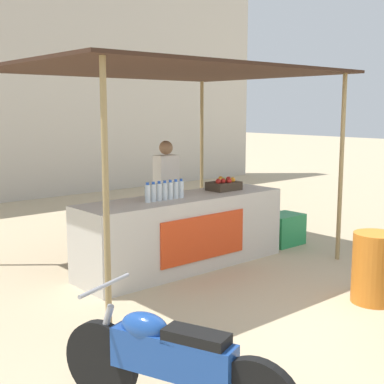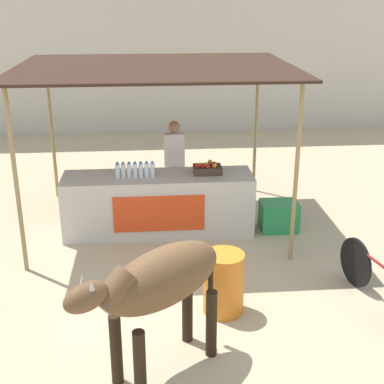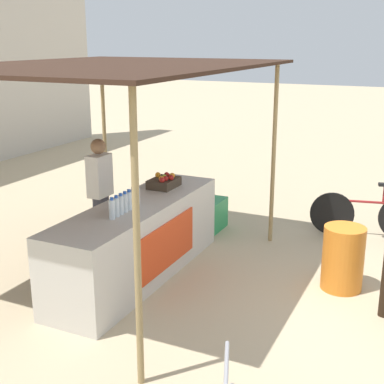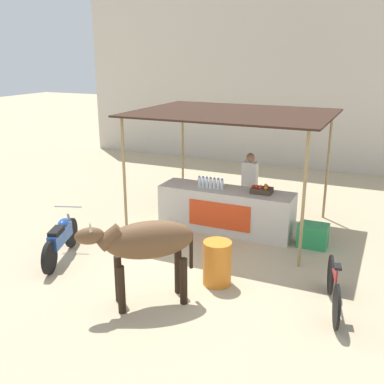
% 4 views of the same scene
% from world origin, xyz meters
% --- Properties ---
extents(ground_plane, '(60.00, 60.00, 0.00)m').
position_xyz_m(ground_plane, '(0.00, 0.00, 0.00)').
color(ground_plane, tan).
extents(stall_counter, '(3.00, 0.82, 0.96)m').
position_xyz_m(stall_counter, '(0.00, 2.20, 0.48)').
color(stall_counter, beige).
rests_on(stall_counter, ground).
extents(stall_awning, '(4.20, 3.20, 2.62)m').
position_xyz_m(stall_awning, '(0.00, 2.50, 2.51)').
color(stall_awning, '#382319').
rests_on(stall_awning, ground).
extents(water_bottle_row, '(0.61, 0.07, 0.25)m').
position_xyz_m(water_bottle_row, '(-0.35, 2.15, 1.07)').
color(water_bottle_row, silver).
rests_on(water_bottle_row, stall_counter).
extents(fruit_crate, '(0.44, 0.32, 0.18)m').
position_xyz_m(fruit_crate, '(0.79, 2.25, 1.03)').
color(fruit_crate, '#3F3326').
rests_on(fruit_crate, stall_counter).
extents(vendor_behind_counter, '(0.34, 0.22, 1.65)m').
position_xyz_m(vendor_behind_counter, '(0.30, 2.95, 0.85)').
color(vendor_behind_counter, '#383842').
rests_on(vendor_behind_counter, ground).
extents(cooler_box, '(0.60, 0.44, 0.48)m').
position_xyz_m(cooler_box, '(1.95, 2.10, 0.24)').
color(cooler_box, '#268C4C').
rests_on(cooler_box, ground).
extents(water_barrel, '(0.49, 0.49, 0.78)m').
position_xyz_m(water_barrel, '(0.73, -0.18, 0.39)').
color(water_barrel, orange).
rests_on(water_barrel, ground).
extents(motorcycle_parked, '(0.81, 1.71, 0.90)m').
position_xyz_m(motorcycle_parked, '(-2.38, -0.49, 0.43)').
color(motorcycle_parked, black).
rests_on(motorcycle_parked, ground).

